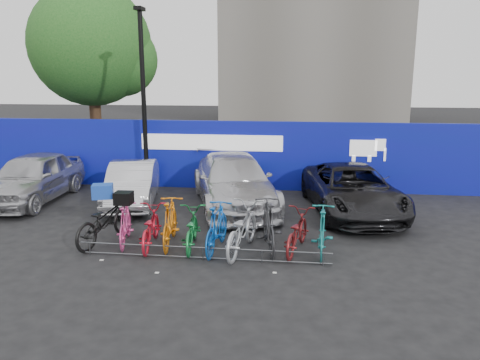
% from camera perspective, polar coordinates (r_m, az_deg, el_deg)
% --- Properties ---
extents(ground, '(100.00, 100.00, 0.00)m').
position_cam_1_polar(ground, '(10.99, -3.91, -8.49)').
color(ground, black).
rests_on(ground, ground).
extents(hoarding, '(22.00, 0.18, 2.40)m').
position_cam_1_polar(hoarding, '(16.41, 0.01, 3.04)').
color(hoarding, '#0A1995').
rests_on(hoarding, ground).
extents(tree, '(5.40, 5.20, 7.80)m').
position_cam_1_polar(tree, '(21.96, -17.09, 15.09)').
color(tree, '#382314').
rests_on(tree, ground).
extents(lamppost, '(0.25, 0.50, 6.11)m').
position_cam_1_polar(lamppost, '(16.31, -11.69, 10.03)').
color(lamppost, black).
rests_on(lamppost, ground).
extents(bike_rack, '(5.60, 0.03, 0.30)m').
position_cam_1_polar(bike_rack, '(10.39, -4.55, -8.84)').
color(bike_rack, '#595B60').
rests_on(bike_rack, ground).
extents(car_0, '(1.97, 4.62, 1.56)m').
position_cam_1_polar(car_0, '(16.23, -24.01, 0.28)').
color(car_0, '#AEAEB3').
rests_on(car_0, ground).
extents(car_1, '(2.20, 4.16, 1.30)m').
position_cam_1_polar(car_1, '(14.93, -13.00, -0.43)').
color(car_1, '#BCBCC1').
rests_on(car_1, ground).
extents(car_2, '(3.62, 5.71, 1.54)m').
position_cam_1_polar(car_2, '(14.31, -0.77, -0.18)').
color(car_2, silver).
rests_on(car_2, ground).
extents(car_3, '(3.04, 5.27, 1.38)m').
position_cam_1_polar(car_3, '(14.00, 13.52, -1.17)').
color(car_3, black).
rests_on(car_3, ground).
extents(bike_0, '(1.23, 2.23, 1.11)m').
position_cam_1_polar(bike_0, '(11.72, -16.19, -4.75)').
color(bike_0, black).
rests_on(bike_0, ground).
extents(bike_1, '(0.81, 1.71, 0.99)m').
position_cam_1_polar(bike_1, '(11.50, -13.83, -5.25)').
color(bike_1, '#DD428C').
rests_on(bike_1, ground).
extents(bike_2, '(0.84, 1.87, 0.95)m').
position_cam_1_polar(bike_2, '(11.20, -10.90, -5.70)').
color(bike_2, red).
rests_on(bike_2, ground).
extents(bike_3, '(0.73, 1.92, 1.13)m').
position_cam_1_polar(bike_3, '(11.20, -8.54, -5.14)').
color(bike_3, orange).
rests_on(bike_3, ground).
extents(bike_4, '(0.81, 1.82, 0.93)m').
position_cam_1_polar(bike_4, '(10.99, -5.99, -5.96)').
color(bike_4, '#178038').
rests_on(bike_4, ground).
extents(bike_5, '(0.68, 1.91, 1.13)m').
position_cam_1_polar(bike_5, '(10.75, -2.86, -5.78)').
color(bike_5, blue).
rests_on(bike_5, ground).
extents(bike_6, '(1.10, 2.21, 1.11)m').
position_cam_1_polar(bike_6, '(10.67, 0.19, -5.96)').
color(bike_6, '#AAADB2').
rests_on(bike_6, ground).
extents(bike_7, '(0.90, 2.04, 1.19)m').
position_cam_1_polar(bike_7, '(10.82, 3.51, -5.49)').
color(bike_7, '#2A2A2D').
rests_on(bike_7, ground).
extents(bike_8, '(1.02, 1.90, 0.95)m').
position_cam_1_polar(bike_8, '(10.81, 6.91, -6.25)').
color(bike_8, maroon).
rests_on(bike_8, ground).
extents(bike_9, '(0.62, 1.83, 1.08)m').
position_cam_1_polar(bike_9, '(10.77, 9.99, -6.04)').
color(bike_9, '#197C7C').
rests_on(bike_9, ground).
extents(cargo_crate, '(0.55, 0.47, 0.33)m').
position_cam_1_polar(cargo_crate, '(11.53, -16.41, -1.32)').
color(cargo_crate, '#1A43B0').
rests_on(cargo_crate, bike_0).
extents(cargo_topcase, '(0.41, 0.37, 0.29)m').
position_cam_1_polar(cargo_topcase, '(11.32, -14.00, -2.15)').
color(cargo_topcase, black).
rests_on(cargo_topcase, bike_1).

